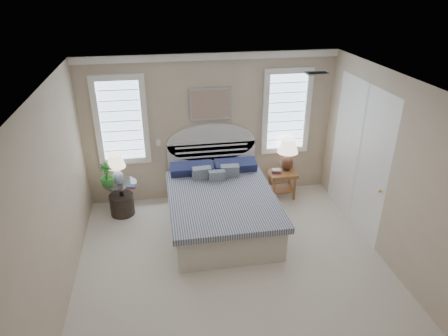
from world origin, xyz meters
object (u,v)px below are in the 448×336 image
(bed, at_px, (220,204))
(lamp_right, at_px, (288,151))
(side_table_left, at_px, (122,195))
(nightstand_right, at_px, (282,179))
(lamp_left, at_px, (116,166))
(floor_pot, at_px, (122,204))

(bed, bearing_deg, lamp_right, 29.20)
(bed, height_order, side_table_left, bed)
(nightstand_right, relative_size, lamp_left, 1.02)
(side_table_left, distance_m, floor_pot, 0.20)
(side_table_left, bearing_deg, bed, -19.74)
(bed, distance_m, nightstand_right, 1.47)
(side_table_left, xyz_separation_m, floor_pot, (-0.02, 0.01, -0.20))
(lamp_left, bearing_deg, lamp_right, 3.40)
(lamp_left, relative_size, lamp_right, 0.83)
(lamp_left, distance_m, lamp_right, 3.09)
(nightstand_right, bearing_deg, bed, -151.97)
(bed, distance_m, lamp_left, 1.87)
(side_table_left, distance_m, nightstand_right, 2.95)
(lamp_left, bearing_deg, floor_pot, 1.82)
(bed, bearing_deg, lamp_left, 160.40)
(side_table_left, bearing_deg, lamp_left, 167.95)
(bed, xyz_separation_m, side_table_left, (-1.65, 0.59, 0.00))
(bed, bearing_deg, floor_pot, 160.22)
(nightstand_right, bearing_deg, side_table_left, -178.06)
(bed, xyz_separation_m, lamp_left, (-1.68, 0.60, 0.56))
(nightstand_right, bearing_deg, lamp_left, -178.21)
(floor_pot, distance_m, lamp_left, 0.76)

